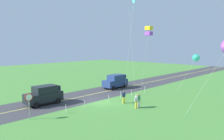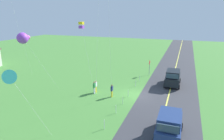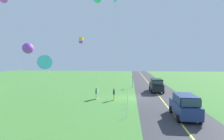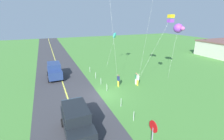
% 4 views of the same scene
% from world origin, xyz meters
% --- Properties ---
extents(ground_plane, '(120.00, 120.00, 0.10)m').
position_xyz_m(ground_plane, '(0.00, 0.00, -0.05)').
color(ground_plane, '#478438').
extents(asphalt_road, '(120.00, 7.00, 0.00)m').
position_xyz_m(asphalt_road, '(0.00, -4.00, 0.00)').
color(asphalt_road, '#38383D').
rests_on(asphalt_road, ground).
extents(road_centre_stripe, '(120.00, 0.16, 0.00)m').
position_xyz_m(road_centre_stripe, '(0.00, -4.00, 0.01)').
color(road_centre_stripe, '#E5E04C').
rests_on(road_centre_stripe, asphalt_road).
extents(car_suv_foreground, '(4.40, 2.12, 2.24)m').
position_xyz_m(car_suv_foreground, '(5.32, -4.12, 1.15)').
color(car_suv_foreground, black).
rests_on(car_suv_foreground, ground).
extents(car_parked_west_near, '(4.40, 2.12, 2.24)m').
position_xyz_m(car_parked_west_near, '(-8.15, -4.78, 1.15)').
color(car_parked_west_near, navy).
rests_on(car_parked_west_near, ground).
extents(stop_sign, '(0.76, 0.08, 2.56)m').
position_xyz_m(stop_sign, '(9.17, -0.10, 1.80)').
color(stop_sign, gray).
rests_on(stop_sign, ground).
extents(person_adult_near, '(0.58, 0.22, 1.60)m').
position_xyz_m(person_adult_near, '(-1.65, 2.57, 0.86)').
color(person_adult_near, yellow).
rests_on(person_adult_near, ground).
extents(person_adult_companion, '(0.58, 0.22, 1.60)m').
position_xyz_m(person_adult_companion, '(-1.38, 5.06, 0.86)').
color(person_adult_companion, silver).
rests_on(person_adult_companion, ground).
extents(person_child_watcher, '(0.58, 0.22, 1.60)m').
position_xyz_m(person_child_watcher, '(-0.95, 5.05, 0.86)').
color(person_child_watcher, yellow).
rests_on(person_child_watcher, ground).
extents(kite_blue_mid, '(2.57, 3.02, 8.89)m').
position_xyz_m(kite_blue_mid, '(0.89, 7.78, 8.43)').
color(kite_blue_mid, silver).
rests_on(kite_blue_mid, ground).
extents(kite_green_far, '(1.84, 2.83, 5.88)m').
position_xyz_m(kite_green_far, '(-12.52, 6.83, 5.31)').
color(kite_green_far, silver).
rests_on(kite_green_far, ground).
extents(kite_pink_drift, '(3.04, 3.79, 7.71)m').
position_xyz_m(kite_pink_drift, '(-3.60, 13.55, 7.00)').
color(kite_pink_drift, silver).
rests_on(kite_pink_drift, ground).
extents(kite_orange_near, '(1.78, 2.58, 15.62)m').
position_xyz_m(kite_orange_near, '(1.48, 20.55, 14.98)').
color(kite_orange_near, silver).
rests_on(kite_orange_near, ground).
extents(fence_post_0, '(0.05, 0.05, 0.90)m').
position_xyz_m(fence_post_0, '(-8.76, 0.70, 0.45)').
color(fence_post_0, silver).
rests_on(fence_post_0, ground).
extents(fence_post_1, '(0.05, 0.05, 0.90)m').
position_xyz_m(fence_post_1, '(-5.55, 0.70, 0.45)').
color(fence_post_1, silver).
rests_on(fence_post_1, ground).
extents(fence_post_2, '(0.05, 0.05, 0.90)m').
position_xyz_m(fence_post_2, '(-3.18, 0.70, 0.45)').
color(fence_post_2, silver).
rests_on(fence_post_2, ground).
extents(fence_post_3, '(0.05, 0.05, 0.90)m').
position_xyz_m(fence_post_3, '(-0.91, 0.70, 0.45)').
color(fence_post_3, silver).
rests_on(fence_post_3, ground).
extents(fence_post_4, '(0.05, 0.05, 0.90)m').
position_xyz_m(fence_post_4, '(3.02, 0.70, 0.45)').
color(fence_post_4, silver).
rests_on(fence_post_4, ground).
extents(fence_post_5, '(0.05, 0.05, 0.90)m').
position_xyz_m(fence_post_5, '(5.55, 0.70, 0.45)').
color(fence_post_5, silver).
rests_on(fence_post_5, ground).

